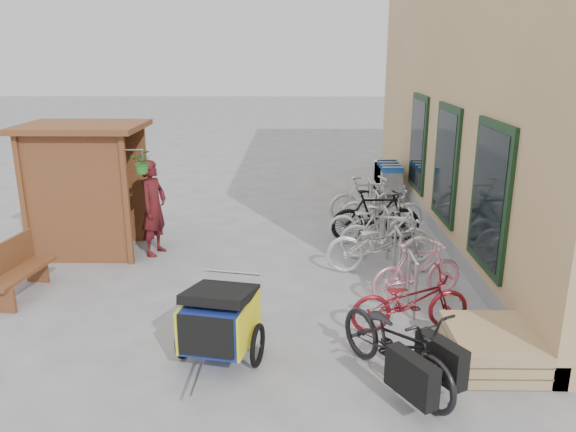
{
  "coord_description": "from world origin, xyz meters",
  "views": [
    {
      "loc": [
        0.62,
        -7.48,
        3.65
      ],
      "look_at": [
        0.5,
        1.5,
        1.0
      ],
      "focal_mm": 35.0,
      "sensor_mm": 36.0,
      "label": 1
    }
  ],
  "objects_px": {
    "cargo_bike": "(398,345)",
    "bike_1": "(418,271)",
    "kiosk": "(81,171)",
    "bike_3": "(387,234)",
    "pallet_stack": "(491,347)",
    "person_kiosk": "(154,208)",
    "bike_0": "(410,301)",
    "bike_6": "(382,208)",
    "bench": "(14,269)",
    "bike_4": "(373,223)",
    "bike_2": "(383,244)",
    "bike_7": "(367,199)",
    "child_trailer": "(220,318)",
    "shopping_carts": "(387,175)",
    "bike_5": "(376,216)"
  },
  "relations": [
    {
      "from": "bike_1",
      "to": "shopping_carts",
      "type": "bearing_deg",
      "value": -24.32
    },
    {
      "from": "cargo_bike",
      "to": "bike_6",
      "type": "xyz_separation_m",
      "value": [
        0.68,
        5.85,
        -0.04
      ]
    },
    {
      "from": "cargo_bike",
      "to": "bike_6",
      "type": "distance_m",
      "value": 5.89
    },
    {
      "from": "pallet_stack",
      "to": "bike_5",
      "type": "xyz_separation_m",
      "value": [
        -0.79,
        4.51,
        0.32
      ]
    },
    {
      "from": "bench",
      "to": "bike_1",
      "type": "height_order",
      "value": "bike_1"
    },
    {
      "from": "kiosk",
      "to": "bike_7",
      "type": "distance_m",
      "value": 5.93
    },
    {
      "from": "shopping_carts",
      "to": "child_trailer",
      "type": "relative_size",
      "value": 1.04
    },
    {
      "from": "pallet_stack",
      "to": "person_kiosk",
      "type": "distance_m",
      "value": 6.29
    },
    {
      "from": "child_trailer",
      "to": "person_kiosk",
      "type": "distance_m",
      "value": 4.12
    },
    {
      "from": "bench",
      "to": "kiosk",
      "type": "bearing_deg",
      "value": 86.64
    },
    {
      "from": "bike_5",
      "to": "bike_6",
      "type": "relative_size",
      "value": 1.02
    },
    {
      "from": "shopping_carts",
      "to": "bike_6",
      "type": "xyz_separation_m",
      "value": [
        -0.54,
        -2.79,
        -0.11
      ]
    },
    {
      "from": "bike_2",
      "to": "bike_1",
      "type": "bearing_deg",
      "value": -162.65
    },
    {
      "from": "cargo_bike",
      "to": "bike_4",
      "type": "relative_size",
      "value": 1.15
    },
    {
      "from": "kiosk",
      "to": "bike_0",
      "type": "bearing_deg",
      "value": -29.2
    },
    {
      "from": "person_kiosk",
      "to": "bike_3",
      "type": "bearing_deg",
      "value": -77.9
    },
    {
      "from": "pallet_stack",
      "to": "bike_5",
      "type": "distance_m",
      "value": 4.59
    },
    {
      "from": "bike_3",
      "to": "person_kiosk",
      "type": "bearing_deg",
      "value": 96.23
    },
    {
      "from": "bike_2",
      "to": "bike_6",
      "type": "bearing_deg",
      "value": -9.45
    },
    {
      "from": "person_kiosk",
      "to": "bike_3",
      "type": "distance_m",
      "value": 4.27
    },
    {
      "from": "kiosk",
      "to": "bike_3",
      "type": "bearing_deg",
      "value": -4.51
    },
    {
      "from": "shopping_carts",
      "to": "bike_7",
      "type": "relative_size",
      "value": 1.05
    },
    {
      "from": "bike_0",
      "to": "bike_6",
      "type": "bearing_deg",
      "value": -13.05
    },
    {
      "from": "kiosk",
      "to": "bike_3",
      "type": "xyz_separation_m",
      "value": [
        5.54,
        -0.44,
        -1.04
      ]
    },
    {
      "from": "cargo_bike",
      "to": "bike_1",
      "type": "height_order",
      "value": "cargo_bike"
    },
    {
      "from": "bike_3",
      "to": "bike_4",
      "type": "bearing_deg",
      "value": 19.56
    },
    {
      "from": "bike_0",
      "to": "bike_7",
      "type": "height_order",
      "value": "bike_7"
    },
    {
      "from": "bench",
      "to": "bike_2",
      "type": "height_order",
      "value": "bike_2"
    },
    {
      "from": "pallet_stack",
      "to": "bike_4",
      "type": "relative_size",
      "value": 0.69
    },
    {
      "from": "kiosk",
      "to": "bike_4",
      "type": "distance_m",
      "value": 5.53
    },
    {
      "from": "bike_2",
      "to": "bike_4",
      "type": "bearing_deg",
      "value": -2.09
    },
    {
      "from": "pallet_stack",
      "to": "bike_7",
      "type": "bearing_deg",
      "value": 97.76
    },
    {
      "from": "shopping_carts",
      "to": "bike_6",
      "type": "height_order",
      "value": "shopping_carts"
    },
    {
      "from": "kiosk",
      "to": "pallet_stack",
      "type": "bearing_deg",
      "value": -31.66
    },
    {
      "from": "bike_0",
      "to": "bike_3",
      "type": "bearing_deg",
      "value": -11.41
    },
    {
      "from": "bike_6",
      "to": "pallet_stack",
      "type": "bearing_deg",
      "value": -169.54
    },
    {
      "from": "bike_2",
      "to": "bike_6",
      "type": "xyz_separation_m",
      "value": [
        0.35,
        2.47,
        -0.05
      ]
    },
    {
      "from": "pallet_stack",
      "to": "bike_0",
      "type": "xyz_separation_m",
      "value": [
        -0.83,
        0.83,
        0.22
      ]
    },
    {
      "from": "bike_4",
      "to": "bike_6",
      "type": "xyz_separation_m",
      "value": [
        0.33,
        1.09,
        -0.0
      ]
    },
    {
      "from": "child_trailer",
      "to": "bike_0",
      "type": "height_order",
      "value": "child_trailer"
    },
    {
      "from": "bike_0",
      "to": "shopping_carts",
      "type": "bearing_deg",
      "value": -15.8
    },
    {
      "from": "cargo_bike",
      "to": "bike_2",
      "type": "distance_m",
      "value": 3.4
    },
    {
      "from": "bike_5",
      "to": "child_trailer",
      "type": "bearing_deg",
      "value": 147.72
    },
    {
      "from": "shopping_carts",
      "to": "bike_5",
      "type": "height_order",
      "value": "bike_5"
    },
    {
      "from": "child_trailer",
      "to": "cargo_bike",
      "type": "xyz_separation_m",
      "value": [
        2.07,
        -0.5,
        -0.06
      ]
    },
    {
      "from": "bike_1",
      "to": "bike_3",
      "type": "relative_size",
      "value": 0.89
    },
    {
      "from": "person_kiosk",
      "to": "bike_4",
      "type": "relative_size",
      "value": 1.03
    },
    {
      "from": "bike_4",
      "to": "bike_5",
      "type": "bearing_deg",
      "value": -10.6
    },
    {
      "from": "bike_2",
      "to": "bike_6",
      "type": "height_order",
      "value": "bike_2"
    },
    {
      "from": "kiosk",
      "to": "shopping_carts",
      "type": "relative_size",
      "value": 1.39
    }
  ]
}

